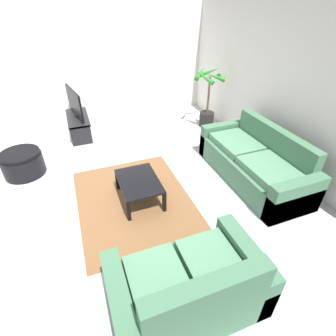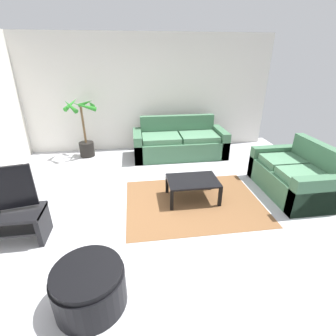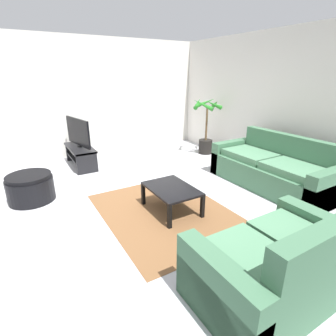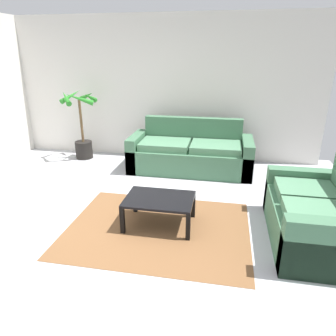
{
  "view_description": "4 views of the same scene",
  "coord_description": "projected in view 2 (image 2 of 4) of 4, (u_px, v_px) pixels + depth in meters",
  "views": [
    {
      "loc": [
        3.57,
        -0.41,
        2.72
      ],
      "look_at": [
        0.46,
        0.78,
        0.46
      ],
      "focal_mm": 27.79,
      "sensor_mm": 36.0,
      "label": 1
    },
    {
      "loc": [
        -0.42,
        -3.17,
        2.23
      ],
      "look_at": [
        0.11,
        0.59,
        0.47
      ],
      "focal_mm": 26.19,
      "sensor_mm": 36.0,
      "label": 2
    },
    {
      "loc": [
        3.4,
        -1.5,
        1.92
      ],
      "look_at": [
        0.28,
        0.35,
        0.59
      ],
      "focal_mm": 28.02,
      "sensor_mm": 36.0,
      "label": 3
    },
    {
      "loc": [
        1.21,
        -2.99,
        2.03
      ],
      "look_at": [
        0.49,
        0.81,
        0.57
      ],
      "focal_mm": 32.91,
      "sensor_mm": 36.0,
      "label": 4
    }
  ],
  "objects": [
    {
      "name": "couch_main",
      "position": [
        179.0,
        143.0,
        5.85
      ],
      "size": [
        2.16,
        0.9,
        0.9
      ],
      "color": "#3F6B4C",
      "rests_on": "ground"
    },
    {
      "name": "ground_plane",
      "position": [
        166.0,
        211.0,
        3.84
      ],
      "size": [
        6.6,
        6.6,
        0.0
      ],
      "primitive_type": "plane",
      "color": "#B2B2B7"
    },
    {
      "name": "wall_back",
      "position": [
        150.0,
        94.0,
        5.97
      ],
      "size": [
        6.0,
        0.06,
        2.7
      ],
      "primitive_type": "cube",
      "color": "silver",
      "rests_on": "ground"
    },
    {
      "name": "potted_palm",
      "position": [
        85.0,
        133.0,
        5.68
      ],
      "size": [
        0.74,
        0.74,
        1.36
      ],
      "color": "black",
      "rests_on": "ground"
    },
    {
      "name": "ottoman",
      "position": [
        89.0,
        287.0,
        2.34
      ],
      "size": [
        0.69,
        0.69,
        0.43
      ],
      "color": "black",
      "rests_on": "ground"
    },
    {
      "name": "coffee_table",
      "position": [
        193.0,
        182.0,
        4.03
      ],
      "size": [
        0.83,
        0.59,
        0.37
      ],
      "color": "black",
      "rests_on": "ground"
    },
    {
      "name": "couch_loveseat",
      "position": [
        294.0,
        177.0,
        4.27
      ],
      "size": [
        0.9,
        1.5,
        0.9
      ],
      "color": "#3F6B4C",
      "rests_on": "ground"
    },
    {
      "name": "area_rug",
      "position": [
        193.0,
        202.0,
        4.08
      ],
      "size": [
        2.2,
        1.7,
        0.01
      ],
      "primitive_type": "cube",
      "color": "brown",
      "rests_on": "ground"
    }
  ]
}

